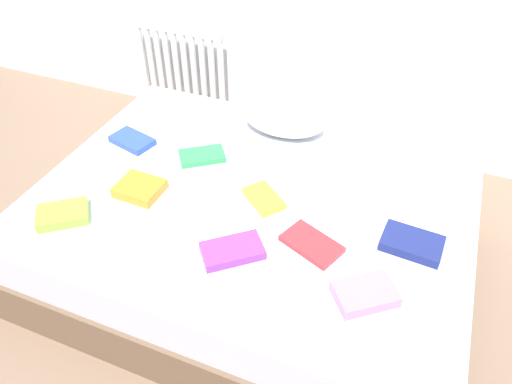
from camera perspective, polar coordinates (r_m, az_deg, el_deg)
ground_plane at (r=2.57m, az=-0.42°, el=-8.81°), size 8.00×8.00×0.00m
bed at (r=2.39m, az=-0.45°, el=-4.97°), size 2.00×1.50×0.50m
radiator at (r=3.58m, az=-8.87°, el=14.26°), size 0.68×0.04×0.60m
pillow at (r=2.60m, az=3.36°, el=8.75°), size 0.45×0.29×0.16m
textbook_blue at (r=2.61m, az=-14.46°, el=5.93°), size 0.25×0.18×0.03m
textbook_yellow at (r=2.18m, az=0.90°, el=-0.75°), size 0.23×0.22×0.03m
textbook_red at (r=1.99m, az=6.61°, el=-6.12°), size 0.28×0.22×0.03m
textbook_orange at (r=2.27m, az=-13.62°, el=0.41°), size 0.21×0.18×0.05m
textbook_white at (r=2.01m, az=-11.39°, el=-6.08°), size 0.26×0.26×0.03m
textbook_lime at (r=2.24m, az=-21.93°, el=-2.49°), size 0.26×0.25×0.05m
textbook_navy at (r=2.07m, az=18.00°, el=-5.79°), size 0.25×0.17×0.04m
textbook_purple at (r=1.94m, az=-2.83°, el=-6.96°), size 0.28×0.26×0.04m
textbook_pink at (r=1.84m, az=12.79°, el=-11.69°), size 0.27×0.25×0.05m
textbook_green at (r=2.44m, az=-6.42°, el=4.29°), size 0.26×0.24×0.03m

